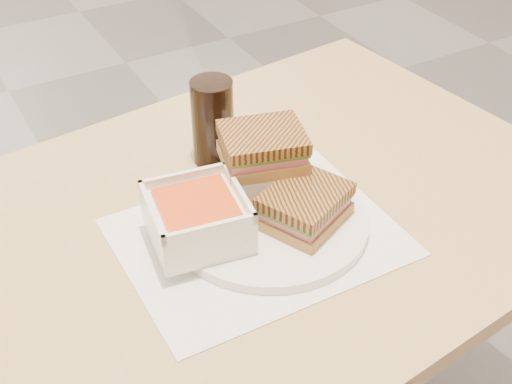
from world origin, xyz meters
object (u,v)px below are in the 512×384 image
main_table (197,294)px  plate (269,220)px  soup_bowl (197,219)px  panini_lower (305,206)px  cola_glass (213,122)px

main_table → plate: 0.17m
plate → soup_bowl: size_ratio=1.96×
main_table → panini_lower: size_ratio=8.94×
soup_bowl → plate: bearing=-6.1°
panini_lower → cola_glass: 0.22m
main_table → cola_glass: 0.26m
soup_bowl → panini_lower: soup_bowl is taller
panini_lower → soup_bowl: bearing=163.6°
panini_lower → plate: bearing=140.6°
panini_lower → cola_glass: cola_glass is taller
main_table → plate: size_ratio=4.55×
plate → panini_lower: panini_lower is taller
cola_glass → plate: bearing=-92.0°
main_table → soup_bowl: (-0.00, -0.02, 0.16)m
plate → cola_glass: 0.19m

